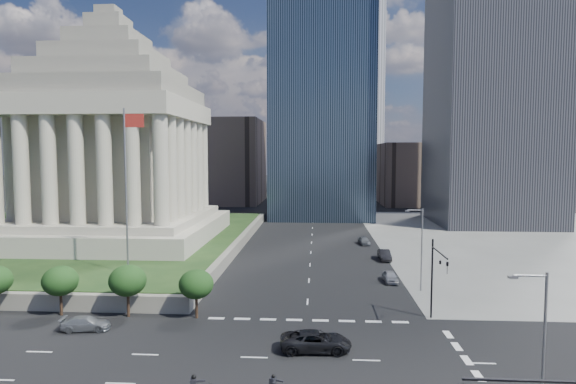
# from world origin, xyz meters

# --- Properties ---
(ground) EXTENTS (500.00, 500.00, 0.00)m
(ground) POSITION_xyz_m (0.00, 100.00, 0.00)
(ground) COLOR black
(ground) RESTS_ON ground
(sidewalk_ne) EXTENTS (68.00, 90.00, 0.03)m
(sidewalk_ne) POSITION_xyz_m (46.00, 60.00, 0.01)
(sidewalk_ne) COLOR slate
(sidewalk_ne) RESTS_ON ground
(plaza_terrace) EXTENTS (66.00, 70.00, 1.80)m
(plaza_terrace) POSITION_xyz_m (-45.00, 50.00, 0.90)
(plaza_terrace) COLOR slate
(plaza_terrace) RESTS_ON ground
(plaza_lawn) EXTENTS (64.00, 68.00, 0.10)m
(plaza_lawn) POSITION_xyz_m (-45.00, 50.00, 1.85)
(plaza_lawn) COLOR #1A3415
(plaza_lawn) RESTS_ON plaza_terrace
(war_memorial) EXTENTS (34.00, 34.00, 39.00)m
(war_memorial) POSITION_xyz_m (-34.00, 48.00, 21.40)
(war_memorial) COLOR #A49E8A
(war_memorial) RESTS_ON plaza_lawn
(flagpole) EXTENTS (2.52, 0.24, 20.00)m
(flagpole) POSITION_xyz_m (-21.83, 24.00, 13.11)
(flagpole) COLOR slate
(flagpole) RESTS_ON plaza_lawn
(midrise_glass) EXTENTS (26.00, 26.00, 60.00)m
(midrise_glass) POSITION_xyz_m (2.00, 95.00, 30.00)
(midrise_glass) COLOR black
(midrise_glass) RESTS_ON ground
(highrise_ne) EXTENTS (26.00, 28.00, 100.00)m
(highrise_ne) POSITION_xyz_m (42.00, 85.00, 50.00)
(highrise_ne) COLOR black
(highrise_ne) RESTS_ON ground
(building_filler_ne) EXTENTS (20.00, 30.00, 20.00)m
(building_filler_ne) POSITION_xyz_m (32.00, 130.00, 10.00)
(building_filler_ne) COLOR brown
(building_filler_ne) RESTS_ON ground
(building_filler_nw) EXTENTS (24.00, 30.00, 28.00)m
(building_filler_nw) POSITION_xyz_m (-30.00, 130.00, 14.00)
(building_filler_nw) COLOR brown
(building_filler_nw) RESTS_ON ground
(traffic_signal_ne) EXTENTS (0.30, 5.74, 8.00)m
(traffic_signal_ne) POSITION_xyz_m (12.50, 13.70, 5.25)
(traffic_signal_ne) COLOR black
(traffic_signal_ne) RESTS_ON ground
(street_lamp_south) EXTENTS (2.13, 0.22, 10.00)m
(street_lamp_south) POSITION_xyz_m (13.33, -6.00, 5.66)
(street_lamp_south) COLOR slate
(street_lamp_south) RESTS_ON ground
(street_lamp_north) EXTENTS (2.13, 0.22, 10.00)m
(street_lamp_north) POSITION_xyz_m (13.33, 25.00, 5.66)
(street_lamp_north) COLOR slate
(street_lamp_north) RESTS_ON ground
(pickup_truck) EXTENTS (6.09, 3.05, 1.65)m
(pickup_truck) POSITION_xyz_m (0.97, 6.64, 0.83)
(pickup_truck) COLOR black
(pickup_truck) RESTS_ON ground
(suv_grey) EXTENTS (4.70, 2.44, 1.30)m
(suv_grey) POSITION_xyz_m (-20.44, 10.04, 0.65)
(suv_grey) COLOR slate
(suv_grey) RESTS_ON ground
(parked_sedan_near) EXTENTS (4.16, 1.77, 1.40)m
(parked_sedan_near) POSITION_xyz_m (10.45, 28.99, 0.70)
(parked_sedan_near) COLOR gray
(parked_sedan_near) RESTS_ON ground
(parked_sedan_mid) EXTENTS (4.76, 1.73, 1.56)m
(parked_sedan_mid) POSITION_xyz_m (11.50, 41.94, 0.78)
(parked_sedan_mid) COLOR black
(parked_sedan_mid) RESTS_ON ground
(parked_sedan_far) EXTENTS (4.39, 2.32, 1.42)m
(parked_sedan_far) POSITION_xyz_m (9.59, 54.82, 0.71)
(parked_sedan_far) COLOR slate
(parked_sedan_far) RESTS_ON ground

